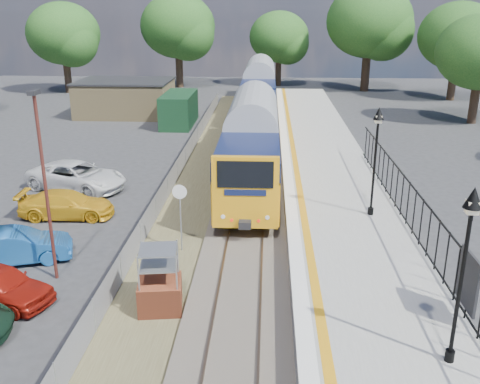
# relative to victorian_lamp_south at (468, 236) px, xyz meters

# --- Properties ---
(ground) EXTENTS (120.00, 120.00, 0.00)m
(ground) POSITION_rel_victorian_lamp_south_xyz_m (-5.50, 4.00, -4.30)
(ground) COLOR #2D2D30
(ground) RESTS_ON ground
(track_bed) EXTENTS (5.90, 80.00, 0.29)m
(track_bed) POSITION_rel_victorian_lamp_south_xyz_m (-5.97, 13.67, -4.21)
(track_bed) COLOR #473F38
(track_bed) RESTS_ON ground
(platform) EXTENTS (5.00, 70.00, 0.90)m
(platform) POSITION_rel_victorian_lamp_south_xyz_m (-1.30, 12.00, -3.85)
(platform) COLOR gray
(platform) RESTS_ON ground
(platform_edge) EXTENTS (0.90, 70.00, 0.01)m
(platform_edge) POSITION_rel_victorian_lamp_south_xyz_m (-3.36, 12.00, -3.39)
(platform_edge) COLOR silver
(platform_edge) RESTS_ON platform
(victorian_lamp_south) EXTENTS (0.44, 0.44, 4.60)m
(victorian_lamp_south) POSITION_rel_victorian_lamp_south_xyz_m (0.00, 0.00, 0.00)
(victorian_lamp_south) COLOR black
(victorian_lamp_south) RESTS_ON platform
(victorian_lamp_north) EXTENTS (0.44, 0.44, 4.60)m
(victorian_lamp_north) POSITION_rel_victorian_lamp_south_xyz_m (-0.20, 10.00, 0.00)
(victorian_lamp_north) COLOR black
(victorian_lamp_north) RESTS_ON platform
(palisade_fence) EXTENTS (0.12, 26.00, 2.00)m
(palisade_fence) POSITION_rel_victorian_lamp_south_xyz_m (1.05, 6.24, -2.46)
(palisade_fence) COLOR black
(palisade_fence) RESTS_ON platform
(wire_fence) EXTENTS (0.06, 52.00, 1.20)m
(wire_fence) POSITION_rel_victorian_lamp_south_xyz_m (-9.70, 16.00, -3.70)
(wire_fence) COLOR #999EA3
(wire_fence) RESTS_ON ground
(outbuilding) EXTENTS (10.80, 10.10, 3.12)m
(outbuilding) POSITION_rel_victorian_lamp_south_xyz_m (-16.41, 35.21, -2.78)
(outbuilding) COLOR #998456
(outbuilding) RESTS_ON ground
(tree_line) EXTENTS (56.80, 43.80, 11.88)m
(tree_line) POSITION_rel_victorian_lamp_south_xyz_m (-4.10, 46.00, 2.31)
(tree_line) COLOR #332319
(tree_line) RESTS_ON ground
(train) EXTENTS (2.82, 40.83, 3.51)m
(train) POSITION_rel_victorian_lamp_south_xyz_m (-5.50, 29.05, -1.96)
(train) COLOR orange
(train) RESTS_ON ground
(brick_plinth) EXTENTS (1.53, 1.53, 2.20)m
(brick_plinth) POSITION_rel_victorian_lamp_south_xyz_m (-8.00, 3.43, -3.24)
(brick_plinth) COLOR brown
(brick_plinth) RESTS_ON ground
(speed_sign) EXTENTS (0.57, 0.10, 2.84)m
(speed_sign) POSITION_rel_victorian_lamp_south_xyz_m (-8.00, 7.76, -2.36)
(speed_sign) COLOR #999EA3
(speed_sign) RESTS_ON ground
(carpark_lamp) EXTENTS (0.25, 0.50, 6.76)m
(carpark_lamp) POSITION_rel_victorian_lamp_south_xyz_m (-12.19, 5.36, -0.43)
(carpark_lamp) COLOR #51211B
(carpark_lamp) RESTS_ON ground
(car_blue) EXTENTS (4.26, 2.59, 1.32)m
(car_blue) POSITION_rel_victorian_lamp_south_xyz_m (-14.13, 6.53, -3.64)
(car_blue) COLOR #185094
(car_blue) RESTS_ON ground
(car_yellow) EXTENTS (4.39, 1.94, 1.25)m
(car_yellow) POSITION_rel_victorian_lamp_south_xyz_m (-13.91, 11.21, -3.67)
(car_yellow) COLOR gold
(car_yellow) RESTS_ON ground
(car_white) EXTENTS (5.88, 4.10, 1.49)m
(car_white) POSITION_rel_victorian_lamp_south_xyz_m (-14.77, 15.14, -3.55)
(car_white) COLOR silver
(car_white) RESTS_ON ground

